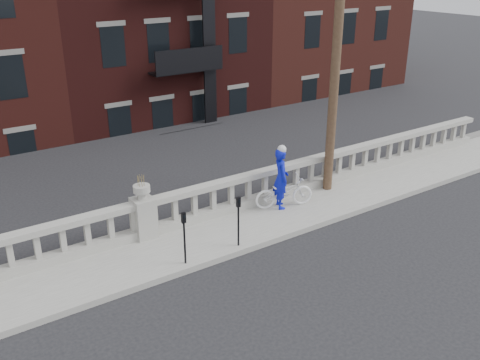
% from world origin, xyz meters
% --- Properties ---
extents(ground, '(120.00, 120.00, 0.00)m').
position_xyz_m(ground, '(0.00, 0.00, 0.00)').
color(ground, black).
rests_on(ground, ground).
extents(sidewalk, '(32.00, 2.20, 0.15)m').
position_xyz_m(sidewalk, '(0.00, 3.00, 0.07)').
color(sidewalk, gray).
rests_on(sidewalk, ground).
extents(balustrade, '(28.00, 0.34, 1.03)m').
position_xyz_m(balustrade, '(0.00, 3.95, 0.64)').
color(balustrade, gray).
rests_on(balustrade, sidewalk).
extents(planter_pedestal, '(0.55, 0.55, 1.76)m').
position_xyz_m(planter_pedestal, '(0.00, 3.95, 0.83)').
color(planter_pedestal, gray).
rests_on(planter_pedestal, sidewalk).
extents(utility_pole, '(1.60, 0.28, 10.00)m').
position_xyz_m(utility_pole, '(6.20, 3.60, 5.24)').
color(utility_pole, '#422D1E').
rests_on(utility_pole, sidewalk).
extents(parking_meter_c, '(0.10, 0.09, 1.36)m').
position_xyz_m(parking_meter_c, '(0.24, 2.15, 1.00)').
color(parking_meter_c, black).
rests_on(parking_meter_c, sidewalk).
extents(parking_meter_d, '(0.10, 0.09, 1.36)m').
position_xyz_m(parking_meter_d, '(1.79, 2.15, 1.00)').
color(parking_meter_d, black).
rests_on(parking_meter_d, sidewalk).
extents(bicycle, '(1.87, 1.13, 0.93)m').
position_xyz_m(bicycle, '(4.21, 3.34, 0.61)').
color(bicycle, white).
rests_on(bicycle, sidewalk).
extents(cyclist, '(0.66, 0.78, 1.83)m').
position_xyz_m(cyclist, '(4.11, 3.37, 1.06)').
color(cyclist, '#0C14B4').
rests_on(cyclist, sidewalk).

